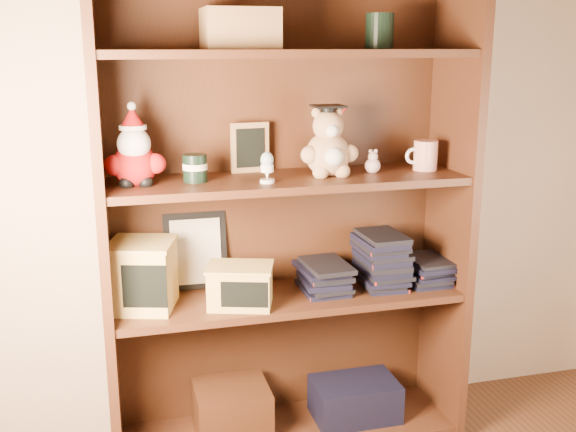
# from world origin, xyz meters

# --- Properties ---
(room_envelope) EXTENTS (3.04, 3.04, 2.51)m
(room_envelope) POSITION_xyz_m (0.00, 0.00, 1.41)
(room_envelope) COLOR #4E2E1A
(room_envelope) RESTS_ON ground
(bookcase) EXTENTS (1.20, 0.35, 1.60)m
(bookcase) POSITION_xyz_m (0.02, 1.36, 0.78)
(bookcase) COLOR #472514
(bookcase) RESTS_ON ground
(shelf_lower) EXTENTS (1.14, 0.33, 0.02)m
(shelf_lower) POSITION_xyz_m (0.02, 1.30, 0.54)
(shelf_lower) COLOR #472514
(shelf_lower) RESTS_ON ground
(shelf_upper) EXTENTS (1.14, 0.33, 0.02)m
(shelf_upper) POSITION_xyz_m (0.02, 1.30, 0.94)
(shelf_upper) COLOR #472514
(shelf_upper) RESTS_ON ground
(santa_plush) EXTENTS (0.18, 0.13, 0.26)m
(santa_plush) POSITION_xyz_m (-0.46, 1.30, 1.04)
(santa_plush) COLOR #A50F0F
(santa_plush) RESTS_ON shelf_upper
(teachers_tin) EXTENTS (0.08, 0.08, 0.09)m
(teachers_tin) POSITION_xyz_m (-0.28, 1.30, 0.99)
(teachers_tin) COLOR black
(teachers_tin) RESTS_ON shelf_upper
(chalkboard_plaque) EXTENTS (0.13, 0.07, 0.17)m
(chalkboard_plaque) POSITION_xyz_m (-0.08, 1.42, 1.03)
(chalkboard_plaque) COLOR #9E7547
(chalkboard_plaque) RESTS_ON shelf_upper
(egg_cup) EXTENTS (0.05, 0.05, 0.10)m
(egg_cup) POSITION_xyz_m (-0.07, 1.23, 1.00)
(egg_cup) COLOR white
(egg_cup) RESTS_ON shelf_upper
(grad_teddy_bear) EXTENTS (0.19, 0.17, 0.23)m
(grad_teddy_bear) POSITION_xyz_m (0.15, 1.30, 1.04)
(grad_teddy_bear) COLOR tan
(grad_teddy_bear) RESTS_ON shelf_upper
(pink_figurine) EXTENTS (0.05, 0.05, 0.08)m
(pink_figurine) POSITION_xyz_m (0.31, 1.30, 0.98)
(pink_figurine) COLOR #CAA49C
(pink_figurine) RESTS_ON shelf_upper
(teacher_mug) EXTENTS (0.11, 0.08, 0.10)m
(teacher_mug) POSITION_xyz_m (0.50, 1.30, 1.00)
(teacher_mug) COLOR silver
(teacher_mug) RESTS_ON shelf_upper
(certificate_frame) EXTENTS (0.21, 0.05, 0.26)m
(certificate_frame) POSITION_xyz_m (-0.27, 1.44, 0.68)
(certificate_frame) COLOR black
(certificate_frame) RESTS_ON shelf_lower
(treats_box) EXTENTS (0.25, 0.25, 0.22)m
(treats_box) POSITION_xyz_m (-0.46, 1.30, 0.66)
(treats_box) COLOR #DCB85A
(treats_box) RESTS_ON shelf_lower
(pencils_box) EXTENTS (0.24, 0.20, 0.14)m
(pencils_box) POSITION_xyz_m (-0.16, 1.24, 0.62)
(pencils_box) COLOR #DCB85A
(pencils_box) RESTS_ON shelf_lower
(book_stack_left) EXTENTS (0.14, 0.20, 0.10)m
(book_stack_left) POSITION_xyz_m (0.15, 1.30, 0.60)
(book_stack_left) COLOR black
(book_stack_left) RESTS_ON shelf_lower
(book_stack_mid) EXTENTS (0.14, 0.20, 0.19)m
(book_stack_mid) POSITION_xyz_m (0.35, 1.30, 0.65)
(book_stack_mid) COLOR black
(book_stack_mid) RESTS_ON shelf_lower
(book_stack_right) EXTENTS (0.14, 0.20, 0.10)m
(book_stack_right) POSITION_xyz_m (0.52, 1.30, 0.60)
(book_stack_right) COLOR black
(book_stack_right) RESTS_ON shelf_lower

